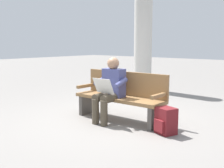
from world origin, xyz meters
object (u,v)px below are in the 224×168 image
(backpack, at_px, (166,121))
(person_seated, at_px, (110,88))
(bench_near, at_px, (121,96))
(support_pillar, at_px, (143,32))

(backpack, bearing_deg, person_seated, 1.56)
(bench_near, xyz_separation_m, backpack, (-1.07, 0.20, -0.25))
(bench_near, xyz_separation_m, person_seated, (0.07, 0.23, 0.17))
(bench_near, height_order, backpack, bench_near)
(person_seated, bearing_deg, backpack, -179.71)
(backpack, xyz_separation_m, support_pillar, (2.70, -3.29, 1.54))
(backpack, bearing_deg, bench_near, -10.77)
(bench_near, distance_m, support_pillar, 3.72)
(person_seated, xyz_separation_m, backpack, (-1.14, -0.03, -0.42))
(backpack, distance_m, support_pillar, 4.52)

